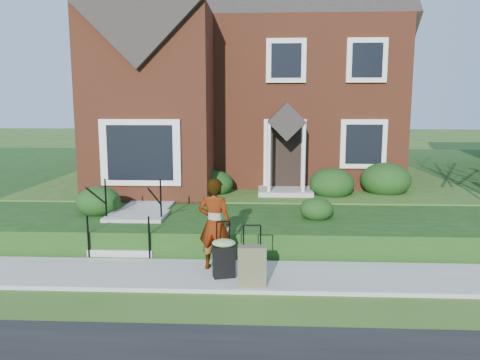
# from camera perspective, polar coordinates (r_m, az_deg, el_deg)

# --- Properties ---
(ground) EXTENTS (120.00, 120.00, 0.00)m
(ground) POSITION_cam_1_polar(r_m,az_deg,el_deg) (9.13, -0.62, -11.82)
(ground) COLOR #2D5119
(ground) RESTS_ON ground
(sidewalk) EXTENTS (60.00, 1.60, 0.08)m
(sidewalk) POSITION_cam_1_polar(r_m,az_deg,el_deg) (9.12, -0.62, -11.59)
(sidewalk) COLOR #9E9B93
(sidewalk) RESTS_ON ground
(terrace) EXTENTS (44.00, 20.00, 0.60)m
(terrace) POSITION_cam_1_polar(r_m,az_deg,el_deg) (19.95, 12.80, 0.27)
(terrace) COLOR #16370F
(terrace) RESTS_ON ground
(walkway) EXTENTS (1.20, 6.00, 0.06)m
(walkway) POSITION_cam_1_polar(r_m,az_deg,el_deg) (14.10, -9.62, -1.83)
(walkway) COLOR #9E9B93
(walkway) RESTS_ON terrace
(main_house) EXTENTS (10.40, 10.20, 9.40)m
(main_house) POSITION_cam_1_polar(r_m,az_deg,el_deg) (18.26, 0.50, 15.33)
(main_house) COLOR brown
(main_house) RESTS_ON terrace
(front_steps) EXTENTS (1.40, 2.02, 1.50)m
(front_steps) POSITION_cam_1_polar(r_m,az_deg,el_deg) (11.14, -13.06, -5.64)
(front_steps) COLOR #9E9B93
(front_steps) RESTS_ON ground
(foundation_shrubs) EXTENTS (9.81, 4.50, 1.09)m
(foundation_shrubs) POSITION_cam_1_polar(r_m,az_deg,el_deg) (13.67, 0.81, -0.11)
(foundation_shrubs) COLOR #11340F
(foundation_shrubs) RESTS_ON terrace
(woman) EXTENTS (0.74, 0.58, 1.81)m
(woman) POSITION_cam_1_polar(r_m,az_deg,el_deg) (9.11, -3.11, -5.38)
(woman) COLOR #999999
(woman) RESTS_ON sidewalk
(suitcase_black) EXTENTS (0.52, 0.47, 1.06)m
(suitcase_black) POSITION_cam_1_polar(r_m,az_deg,el_deg) (8.81, -1.98, -9.22)
(suitcase_black) COLOR black
(suitcase_black) RESTS_ON sidewalk
(suitcase_olive) EXTENTS (0.51, 0.30, 1.09)m
(suitcase_olive) POSITION_cam_1_polar(r_m,az_deg,el_deg) (8.44, 1.47, -10.38)
(suitcase_olive) COLOR brown
(suitcase_olive) RESTS_ON sidewalk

